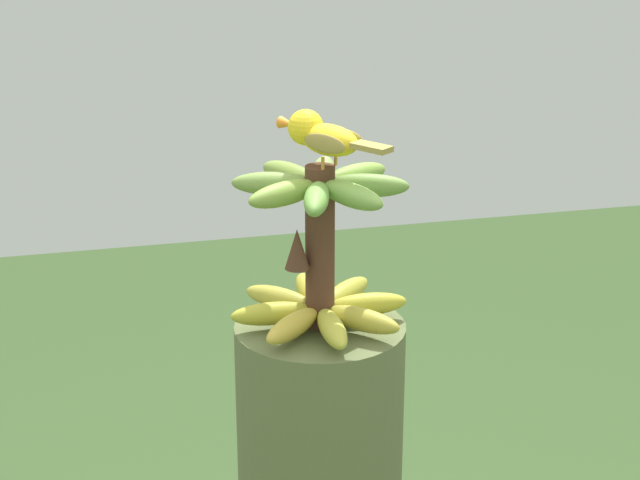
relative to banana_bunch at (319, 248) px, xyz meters
The scene contains 2 objects.
banana_bunch is the anchor object (origin of this frame).
perched_bird 0.17m from the banana_bunch, 134.78° to the right, with size 0.13×0.17×0.08m.
Camera 1 is at (0.35, 1.44, 1.97)m, focal length 61.04 mm.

